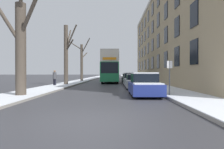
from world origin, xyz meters
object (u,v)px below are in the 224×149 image
at_px(parked_car_1, 135,82).
at_px(street_sign_post, 170,76).
at_px(parked_car_0, 144,85).
at_px(parked_car_2, 131,79).
at_px(pedestrian_left_sidewalk, 55,78).
at_px(bare_tree_left_0, 21,45).
at_px(bare_tree_left_2, 82,61).
at_px(double_decker_bus, 110,66).
at_px(parked_car_3, 128,79).
at_px(bare_tree_left_1, 66,53).

bearing_deg(parked_car_1, street_sign_post, -78.71).
distance_m(parked_car_0, parked_car_1, 5.78).
distance_m(parked_car_2, street_sign_post, 12.21).
distance_m(parked_car_0, pedestrian_left_sidewalk, 11.90).
height_order(bare_tree_left_0, pedestrian_left_sidewalk, bare_tree_left_0).
bearing_deg(parked_car_1, bare_tree_left_2, 116.55).
relative_size(double_decker_bus, parked_car_2, 2.60).
bearing_deg(street_sign_post, parked_car_0, 142.27).
bearing_deg(parked_car_2, pedestrian_left_sidewalk, -162.37).
distance_m(double_decker_bus, parked_car_1, 12.68).
bearing_deg(bare_tree_left_2, parked_car_2, -52.62).
bearing_deg(parked_car_3, parked_car_1, -90.00).
relative_size(double_decker_bus, pedestrian_left_sidewalk, 6.15).
distance_m(bare_tree_left_0, parked_car_2, 14.57).
relative_size(bare_tree_left_2, double_decker_bus, 0.67).
xyz_separation_m(double_decker_bus, parked_car_3, (2.62, -1.83, -1.95)).
height_order(parked_car_0, parked_car_3, parked_car_0).
relative_size(parked_car_0, parked_car_2, 1.02).
bearing_deg(parked_car_2, bare_tree_left_2, 127.38).
distance_m(double_decker_bus, street_sign_post, 19.54).
height_order(bare_tree_left_1, double_decker_bus, bare_tree_left_1).
xyz_separation_m(bare_tree_left_1, pedestrian_left_sidewalk, (-0.73, -2.27, -2.84)).
distance_m(double_decker_bus, pedestrian_left_sidewalk, 11.38).
height_order(parked_car_1, street_sign_post, street_sign_post).
height_order(double_decker_bus, parked_car_1, double_decker_bus).
bearing_deg(parked_car_2, parked_car_1, -90.00).
bearing_deg(double_decker_bus, bare_tree_left_2, 148.84).
bearing_deg(parked_car_2, double_decker_bus, 110.66).
xyz_separation_m(bare_tree_left_1, bare_tree_left_2, (0.08, 10.40, -0.30)).
height_order(bare_tree_left_0, parked_car_0, bare_tree_left_0).
distance_m(bare_tree_left_0, parked_car_1, 10.57).
relative_size(bare_tree_left_0, bare_tree_left_2, 0.93).
distance_m(parked_car_0, parked_car_3, 16.19).
bearing_deg(parked_car_0, parked_car_2, 90.00).
distance_m(bare_tree_left_0, parked_car_0, 8.06).
relative_size(bare_tree_left_0, parked_car_0, 1.59).
bearing_deg(pedestrian_left_sidewalk, parked_car_0, -18.03).
xyz_separation_m(bare_tree_left_2, parked_car_1, (7.63, -15.27, -2.88)).
relative_size(parked_car_0, parked_car_3, 1.02).
height_order(bare_tree_left_0, bare_tree_left_2, bare_tree_left_2).
bearing_deg(parked_car_0, bare_tree_left_0, -171.59).
bearing_deg(parked_car_2, bare_tree_left_0, -121.93).
bearing_deg(parked_car_3, bare_tree_left_2, 147.53).
distance_m(bare_tree_left_2, pedestrian_left_sidewalk, 12.95).
relative_size(parked_car_3, pedestrian_left_sidewalk, 2.35).
bearing_deg(bare_tree_left_0, parked_car_1, 42.27).
relative_size(double_decker_bus, parked_car_1, 2.61).
relative_size(bare_tree_left_1, double_decker_bus, 0.66).
relative_size(bare_tree_left_0, street_sign_post, 3.04).
relative_size(bare_tree_left_2, parked_car_2, 1.74).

